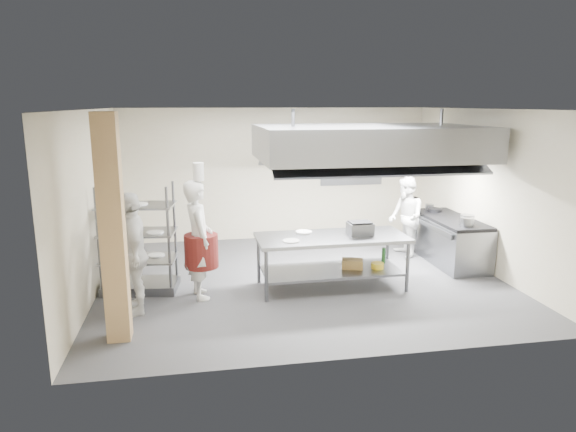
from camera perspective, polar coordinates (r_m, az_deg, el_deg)
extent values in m
plane|color=#29292B|center=(9.32, 1.60, -7.00)|extent=(7.00, 7.00, 0.00)
plane|color=silver|center=(8.79, 1.72, 11.78)|extent=(7.00, 7.00, 0.00)
plane|color=#BCB296|center=(11.85, -1.32, 4.67)|extent=(7.00, 0.00, 7.00)
plane|color=#BCB296|center=(8.91, -20.97, 1.26)|extent=(0.00, 6.00, 6.00)
plane|color=#BCB296|center=(10.23, 21.24, 2.59)|extent=(0.00, 6.00, 6.00)
cube|color=tan|center=(6.97, -18.92, -1.51)|extent=(0.30, 0.30, 3.00)
cube|color=gray|center=(9.55, 8.93, 8.08)|extent=(4.00, 2.50, 0.60)
cube|color=white|center=(9.32, 3.59, 6.13)|extent=(1.60, 0.12, 0.04)
cube|color=white|center=(9.90, 13.82, 6.17)|extent=(1.60, 0.12, 0.04)
cube|color=gray|center=(12.10, 7.27, 4.73)|extent=(1.50, 0.28, 0.04)
cube|color=gray|center=(8.69, 4.88, -2.41)|extent=(2.55, 1.09, 0.06)
cube|color=slate|center=(8.85, 4.81, -6.04)|extent=(2.35, 0.98, 0.04)
cube|color=slate|center=(10.67, 17.48, -2.70)|extent=(0.80, 2.00, 0.84)
cube|color=black|center=(10.57, 17.63, -0.34)|extent=(0.78, 1.96, 0.06)
imported|color=silver|center=(8.34, -9.94, -2.59)|extent=(0.60, 0.78, 1.93)
imported|color=white|center=(10.71, 12.94, -0.14)|extent=(0.65, 0.82, 1.65)
imported|color=silver|center=(7.96, -16.84, -3.98)|extent=(0.63, 1.14, 1.84)
cube|color=slate|center=(8.82, 8.01, -1.40)|extent=(0.42, 0.33, 0.20)
cube|color=olive|center=(8.93, 7.17, -5.28)|extent=(0.42, 0.34, 0.16)
cylinder|color=gray|center=(10.08, 19.28, -0.37)|extent=(0.25, 0.25, 0.17)
cylinder|color=white|center=(8.95, -16.18, -4.41)|extent=(0.28, 0.28, 0.05)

